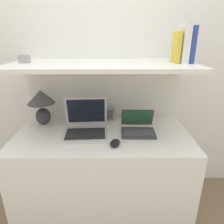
# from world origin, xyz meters

# --- Properties ---
(wall_back) EXTENTS (6.00, 0.05, 2.40)m
(wall_back) POSITION_xyz_m (0.00, 0.75, 1.20)
(wall_back) COLOR white
(wall_back) RESTS_ON ground_plane
(desk) EXTENTS (1.34, 0.69, 0.74)m
(desk) POSITION_xyz_m (0.00, 0.34, 0.37)
(desk) COLOR white
(desk) RESTS_ON ground_plane
(back_riser) EXTENTS (1.34, 0.04, 1.24)m
(back_riser) POSITION_xyz_m (0.00, 0.71, 0.62)
(back_riser) COLOR white
(back_riser) RESTS_ON ground_plane
(shelf) EXTENTS (1.34, 0.62, 0.03)m
(shelf) POSITION_xyz_m (0.00, 0.42, 1.26)
(shelf) COLOR white
(shelf) RESTS_ON back_riser
(table_lamp) EXTENTS (0.22, 0.22, 0.30)m
(table_lamp) POSITION_xyz_m (-0.51, 0.52, 0.94)
(table_lamp) COLOR #2D2D33
(table_lamp) RESTS_ON desk
(laptop_large) EXTENTS (0.35, 0.34, 0.26)m
(laptop_large) POSITION_xyz_m (-0.13, 0.35, 0.80)
(laptop_large) COLOR silver
(laptop_large) RESTS_ON desk
(laptop_small) EXTENTS (0.26, 0.24, 0.17)m
(laptop_small) POSITION_xyz_m (0.27, 0.36, 0.78)
(laptop_small) COLOR #333338
(laptop_small) RESTS_ON desk
(computer_mouse) EXTENTS (0.09, 0.12, 0.03)m
(computer_mouse) POSITION_xyz_m (0.09, 0.16, 0.76)
(computer_mouse) COLOR black
(computer_mouse) RESTS_ON desk
(router_box) EXTENTS (0.11, 0.06, 0.12)m
(router_box) POSITION_xyz_m (0.04, 0.61, 0.80)
(router_box) COLOR gray
(router_box) RESTS_ON desk
(book_blue) EXTENTS (0.03, 0.14, 0.25)m
(book_blue) POSITION_xyz_m (0.62, 0.42, 1.39)
(book_blue) COLOR #284293
(book_blue) RESTS_ON shelf
(book_white) EXTENTS (0.04, 0.17, 0.26)m
(book_white) POSITION_xyz_m (0.57, 0.42, 1.40)
(book_white) COLOR silver
(book_white) RESTS_ON shelf
(book_yellow) EXTENTS (0.03, 0.12, 0.21)m
(book_yellow) POSITION_xyz_m (0.53, 0.42, 1.38)
(book_yellow) COLOR gold
(book_yellow) RESTS_ON shelf
(shelf_gadget) EXTENTS (0.07, 0.05, 0.06)m
(shelf_gadget) POSITION_xyz_m (-0.55, 0.42, 1.30)
(shelf_gadget) COLOR #99999E
(shelf_gadget) RESTS_ON shelf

